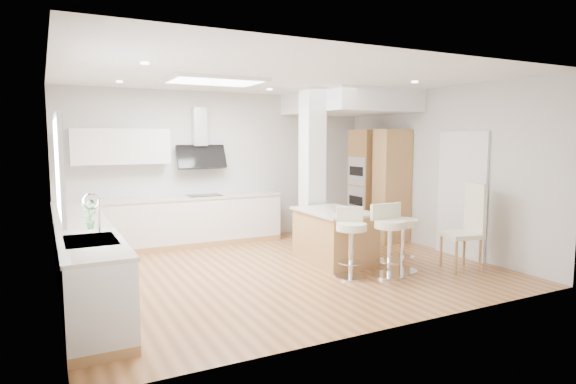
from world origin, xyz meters
TOP-DOWN VIEW (x-y plane):
  - ground at (0.00, 0.00)m, footprint 6.00×6.00m
  - ceiling at (0.00, 0.00)m, footprint 6.00×5.00m
  - wall_back at (0.00, 2.50)m, footprint 6.00×0.04m
  - wall_left at (-3.00, 0.00)m, footprint 0.04×5.00m
  - wall_right at (3.00, 0.00)m, footprint 0.04×5.00m
  - skylight at (-0.79, 0.60)m, footprint 4.10×2.10m
  - window_left at (-2.96, -0.90)m, footprint 0.06×1.28m
  - doorway_right at (2.97, -0.60)m, footprint 0.05×1.00m
  - counter_left at (-2.70, 0.23)m, footprint 0.63×4.50m
  - counter_back at (-0.91, 2.22)m, footprint 3.62×0.63m
  - pillar at (1.05, 0.95)m, footprint 0.35×0.35m
  - soffit at (2.10, 1.40)m, footprint 1.78×2.20m
  - oven_column at (2.68, 1.23)m, footprint 0.63×1.21m
  - peninsula at (0.93, 0.04)m, footprint 0.90×1.35m
  - bar_stool_a at (0.66, -0.81)m, footprint 0.58×0.58m
  - bar_stool_b at (1.17, -1.00)m, footprint 0.47×0.47m
  - bar_stool_c at (1.48, -0.89)m, footprint 0.58×0.58m
  - dining_chair at (2.46, -1.22)m, footprint 0.60×0.60m

SIDE VIEW (x-z plane):
  - ground at x=0.00m, z-range 0.00..0.00m
  - ceiling at x=0.00m, z-range -0.01..0.01m
  - peninsula at x=0.93m, z-range -0.03..0.86m
  - counter_left at x=-2.70m, z-range -0.22..1.13m
  - bar_stool_a at x=0.66m, z-range 0.06..1.04m
  - bar_stool_c at x=1.48m, z-range 0.06..1.06m
  - bar_stool_b at x=1.17m, z-range 0.06..1.08m
  - dining_chair at x=2.46m, z-range 0.04..1.32m
  - counter_back at x=-0.91m, z-range -0.55..1.95m
  - doorway_right at x=2.97m, z-range -0.05..2.05m
  - oven_column at x=2.68m, z-range 0.00..2.10m
  - wall_back at x=0.00m, z-range 0.00..2.80m
  - wall_left at x=-3.00m, z-range 0.00..2.80m
  - wall_right at x=3.00m, z-range 0.00..2.80m
  - pillar at x=1.05m, z-range 0.00..2.80m
  - window_left at x=-2.96m, z-range 1.16..2.23m
  - soffit at x=2.10m, z-range 2.40..2.80m
  - skylight at x=-0.79m, z-range 2.74..2.80m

